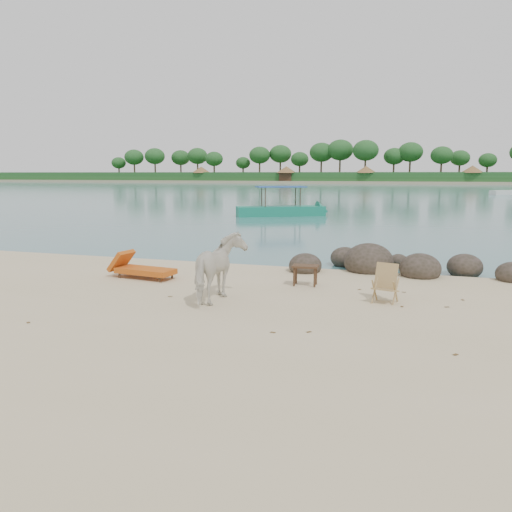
{
  "coord_description": "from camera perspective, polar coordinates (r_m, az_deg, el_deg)",
  "views": [
    {
      "loc": [
        2.66,
        -8.2,
        2.77
      ],
      "look_at": [
        -0.49,
        2.0,
        1.0
      ],
      "focal_mm": 35.0,
      "sensor_mm": 36.0,
      "label": 1
    }
  ],
  "objects": [
    {
      "name": "water",
      "position": [
        98.27,
        15.76,
        7.46
      ],
      "size": [
        400.0,
        400.0,
        0.0
      ],
      "primitive_type": "plane",
      "color": "#3D737A",
      "rests_on": "ground"
    },
    {
      "name": "far_shore",
      "position": [
        178.24,
        16.49,
        8.16
      ],
      "size": [
        420.0,
        90.0,
        1.4
      ],
      "primitive_type": "cube",
      "color": "tan",
      "rests_on": "ground"
    },
    {
      "name": "far_scenery",
      "position": [
        144.92,
        16.35,
        9.2
      ],
      "size": [
        420.0,
        18.0,
        9.5
      ],
      "color": "#1E4C1E",
      "rests_on": "ground"
    },
    {
      "name": "boulders",
      "position": [
        14.61,
        15.3,
        -1.06
      ],
      "size": [
        6.3,
        2.73,
        1.06
      ],
      "rotation": [
        0.0,
        0.0,
        -0.18
      ],
      "color": "#2F291F",
      "rests_on": "ground"
    },
    {
      "name": "cow",
      "position": [
        10.79,
        -4.17,
        -1.53
      ],
      "size": [
        0.8,
        1.73,
        1.45
      ],
      "primitive_type": "imported",
      "rotation": [
        0.0,
        0.0,
        3.15
      ],
      "color": "beige",
      "rests_on": "ground"
    },
    {
      "name": "side_table",
      "position": [
        12.38,
        5.65,
        -2.37
      ],
      "size": [
        0.65,
        0.44,
        0.5
      ],
      "primitive_type": null,
      "rotation": [
        0.0,
        0.0,
        0.06
      ],
      "color": "#312413",
      "rests_on": "ground"
    },
    {
      "name": "lounge_chair",
      "position": [
        13.49,
        -12.52,
        -1.37
      ],
      "size": [
        2.06,
        0.95,
        0.6
      ],
      "primitive_type": null,
      "rotation": [
        0.0,
        0.0,
        -0.13
      ],
      "color": "#BF4616",
      "rests_on": "ground"
    },
    {
      "name": "deck_chair",
      "position": [
        11.03,
        14.56,
        -3.26
      ],
      "size": [
        0.65,
        0.69,
        0.82
      ],
      "primitive_type": null,
      "rotation": [
        0.0,
        0.0,
        -0.27
      ],
      "color": "tan",
      "rests_on": "ground"
    },
    {
      "name": "boat_near",
      "position": [
        33.5,
        2.85,
        7.41
      ],
      "size": [
        6.53,
        4.33,
        3.2
      ],
      "primitive_type": null,
      "rotation": [
        0.0,
        0.0,
        0.48
      ],
      "color": "#147C60",
      "rests_on": "water"
    },
    {
      "name": "boat_far",
      "position": [
        75.65,
        26.73,
        6.58
      ],
      "size": [
        5.15,
        4.38,
        0.64
      ],
      "primitive_type": null,
      "rotation": [
        0.0,
        0.0,
        0.66
      ],
      "color": "silver",
      "rests_on": "water"
    },
    {
      "name": "dead_leaves",
      "position": [
        10.26,
        8.79,
        -6.34
      ],
      "size": [
        8.02,
        4.69,
        0.0
      ],
      "color": "brown",
      "rests_on": "ground"
    }
  ]
}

